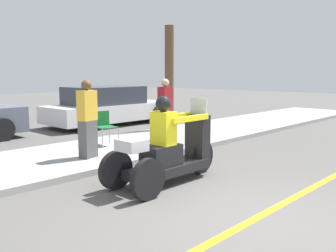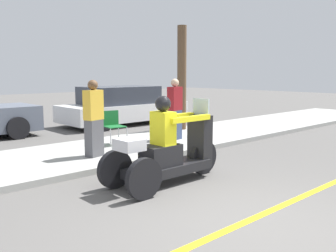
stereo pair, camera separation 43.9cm
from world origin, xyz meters
The scene contains 9 objects.
ground_plane centered at (0.00, 0.00, 0.00)m, with size 60.00×60.00×0.00m, color #565451.
lane_stripe centered at (0.40, 0.00, 0.00)m, with size 24.00×0.12×0.01m.
sidewalk_strip centered at (0.00, 4.60, 0.06)m, with size 28.00×2.80×0.12m.
motorcycle_trike centered at (0.41, 1.91, 0.53)m, with size 2.34×0.85×1.50m.
spectator_end_of_line centered at (2.94, 4.42, 0.89)m, with size 0.41×0.28×1.59m.
spectator_mid_group centered at (0.30, 4.09, 0.89)m, with size 0.42×0.31×1.60m.
folding_chair_curbside centered at (1.35, 4.96, 0.62)m, with size 0.52×0.52×0.82m.
parked_car_lot_far centered at (4.16, 8.44, 0.66)m, with size 4.69×2.10×1.38m.
tree_trunk centered at (4.34, 5.58, 1.70)m, with size 0.28×0.28×3.16m.
Camera 2 is at (-3.77, -2.66, 1.88)m, focal length 40.00 mm.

